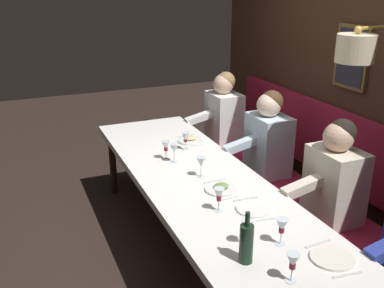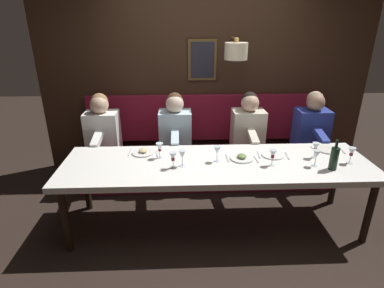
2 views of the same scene
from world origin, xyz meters
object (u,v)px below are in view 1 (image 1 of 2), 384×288
Objects in this scene: wine_glass_0 at (247,227)px; wine_glass_1 at (166,147)px; wine_glass_6 at (219,195)px; wine_glass_7 at (293,262)px; diner_near at (335,174)px; wine_glass_3 at (174,149)px; wine_glass_5 at (282,227)px; diner_middle at (268,136)px; wine_bottle at (246,243)px; wine_glass_4 at (185,138)px; dining_table at (199,184)px; wine_glass_2 at (201,163)px; diner_far at (224,111)px.

wine_glass_0 and wine_glass_1 have the same top height.
wine_glass_1 is 1.00× the size of wine_glass_6.
wine_glass_6 and wine_glass_7 have the same top height.
diner_near reaches higher than wine_glass_6.
wine_glass_3 is 1.00× the size of wine_glass_5.
diner_near is 1.10m from wine_glass_0.
wine_glass_3 is at bearing 87.74° from wine_glass_0.
diner_middle reaches higher than wine_glass_7.
wine_bottle reaches higher than wine_glass_1.
wine_glass_3 and wine_glass_7 have the same top height.
wine_glass_0 is at bearing -99.10° from wine_glass_4.
wine_glass_1 and wine_glass_6 have the same top height.
wine_glass_5 is 1.00× the size of wine_glass_7.
wine_glass_2 is (0.02, 0.00, 0.17)m from dining_table.
diner_near is 1.00m from wine_glass_2.
wine_glass_2 and wine_glass_3 have the same top height.
wine_glass_3 is at bearing 89.89° from wine_glass_7.
diner_near is 1.00× the size of diner_middle.
dining_table is at bearing 86.94° from wine_glass_7.
wine_glass_4 is at bearing 125.27° from diner_near.
wine_glass_7 is at bearing -95.90° from wine_glass_4.
diner_middle is (0.00, 0.92, 0.00)m from diner_near.
wine_bottle reaches higher than wine_glass_5.
diner_near is 0.97m from wine_glass_5.
wine_glass_2 is 0.36m from wine_glass_3.
dining_table is at bearing -76.05° from wine_glass_1.
wine_glass_0 is (-1.00, -2.27, 0.04)m from diner_far.
wine_glass_2 is 1.00× the size of wine_glass_3.
wine_glass_4 is (-0.76, 1.07, 0.04)m from diner_near.
wine_bottle reaches higher than wine_glass_0.
diner_middle reaches higher than wine_glass_6.
diner_far is 2.09m from wine_glass_6.
diner_near is 4.82× the size of wine_glass_5.
wine_glass_5 is (-0.81, -2.34, 0.04)m from diner_far.
wine_glass_6 reaches higher than dining_table.
diner_middle is at bearing -0.70° from wine_glass_1.
wine_glass_5 and wine_glass_6 have the same top height.
wine_glass_5 is at bearing -92.08° from wine_glass_4.
wine_glass_1 is 1.00× the size of wine_glass_3.
wine_glass_7 is at bearing -114.54° from wine_glass_5.
diner_far is 4.82× the size of wine_glass_5.
diner_far is at bearing 90.00° from diner_middle.
wine_glass_3 is (0.04, -0.09, 0.00)m from wine_glass_1.
wine_glass_2 is 1.10m from wine_bottle.
diner_near is 2.64× the size of wine_bottle.
diner_middle is 4.82× the size of wine_glass_3.
diner_far reaches higher than wine_glass_0.
wine_glass_7 is (-0.09, -1.32, -0.00)m from wine_glass_2.
wine_bottle is at bearing -114.20° from diner_far.
wine_glass_5 is at bearing -20.70° from wine_glass_0.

